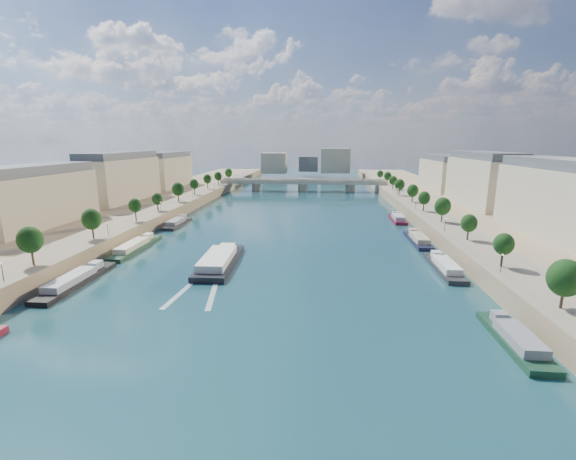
# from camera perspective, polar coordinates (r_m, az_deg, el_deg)

# --- Properties ---
(ground) EXTENTS (700.00, 700.00, 0.00)m
(ground) POSITION_cam_1_polar(r_m,az_deg,el_deg) (144.19, -0.18, -0.36)
(ground) COLOR #0D2A3B
(ground) RESTS_ON ground
(quay_left) EXTENTS (44.00, 520.00, 5.00)m
(quay_left) POSITION_cam_1_polar(r_m,az_deg,el_deg) (166.17, -25.75, 1.01)
(quay_left) COLOR #9E8460
(quay_left) RESTS_ON ground
(quay_right) EXTENTS (44.00, 520.00, 5.00)m
(quay_right) POSITION_cam_1_polar(r_m,az_deg,el_deg) (154.97, 27.39, 0.05)
(quay_right) COLOR #9E8460
(quay_right) RESTS_ON ground
(pave_left) EXTENTS (14.00, 520.00, 0.10)m
(pave_left) POSITION_cam_1_polar(r_m,az_deg,el_deg) (158.59, -21.16, 1.85)
(pave_left) COLOR gray
(pave_left) RESTS_ON quay_left
(pave_right) EXTENTS (14.00, 520.00, 0.10)m
(pave_right) POSITION_cam_1_polar(r_m,az_deg,el_deg) (149.35, 22.17, 1.12)
(pave_right) COLOR gray
(pave_right) RESTS_ON quay_right
(trees_left) EXTENTS (4.80, 268.80, 8.26)m
(trees_left) POSITION_cam_1_polar(r_m,az_deg,el_deg) (158.62, -20.36, 3.91)
(trees_left) COLOR #382B1E
(trees_left) RESTS_ON ground
(trees_right) EXTENTS (4.80, 268.80, 8.26)m
(trees_right) POSITION_cam_1_polar(r_m,az_deg,el_deg) (157.31, 20.60, 3.82)
(trees_right) COLOR #382B1E
(trees_right) RESTS_ON ground
(lamps_left) EXTENTS (0.36, 200.36, 4.28)m
(lamps_left) POSITION_cam_1_polar(r_m,az_deg,el_deg) (147.33, -21.35, 2.12)
(lamps_left) COLOR black
(lamps_left) RESTS_ON ground
(lamps_right) EXTENTS (0.36, 200.36, 4.28)m
(lamps_right) POSITION_cam_1_polar(r_m,az_deg,el_deg) (152.31, 20.10, 2.55)
(lamps_right) COLOR black
(lamps_right) RESTS_ON ground
(buildings_left) EXTENTS (16.00, 226.00, 23.20)m
(buildings_left) POSITION_cam_1_polar(r_m,az_deg,el_deg) (181.12, -27.84, 6.17)
(buildings_left) COLOR #BCB191
(buildings_left) RESTS_ON ground
(buildings_right) EXTENTS (16.00, 226.00, 23.20)m
(buildings_right) POSITION_cam_1_polar(r_m,az_deg,el_deg) (169.00, 30.46, 5.49)
(buildings_right) COLOR #BCB191
(buildings_right) RESTS_ON ground
(skyline) EXTENTS (79.00, 42.00, 22.00)m
(skyline) POSITION_cam_1_polar(r_m,az_deg,el_deg) (359.83, 3.49, 10.04)
(skyline) COLOR #BCB191
(skyline) RESTS_ON ground
(bridge) EXTENTS (112.00, 12.00, 8.15)m
(bridge) POSITION_cam_1_polar(r_m,az_deg,el_deg) (263.80, 2.20, 6.88)
(bridge) COLOR #C1B79E
(bridge) RESTS_ON ground
(tour_barge) EXTENTS (9.81, 30.51, 4.10)m
(tour_barge) POSITION_cam_1_polar(r_m,az_deg,el_deg) (108.17, -10.14, -4.51)
(tour_barge) COLOR black
(tour_barge) RESTS_ON ground
(wake) EXTENTS (10.76, 26.01, 0.04)m
(wake) POSITION_cam_1_polar(r_m,az_deg,el_deg) (93.60, -12.72, -8.21)
(wake) COLOR silver
(wake) RESTS_ON ground
(moored_barges_left) EXTENTS (5.00, 151.65, 3.60)m
(moored_barges_left) POSITION_cam_1_polar(r_m,az_deg,el_deg) (105.82, -28.84, -6.58)
(moored_barges_left) COLOR black
(moored_barges_left) RESTS_ON ground
(moored_barges_right) EXTENTS (5.00, 159.90, 3.60)m
(moored_barges_right) POSITION_cam_1_polar(r_m,az_deg,el_deg) (104.50, 23.20, -6.23)
(moored_barges_right) COLOR black
(moored_barges_right) RESTS_ON ground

